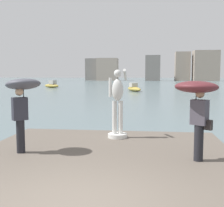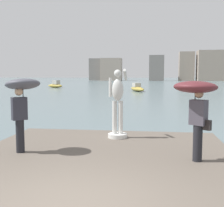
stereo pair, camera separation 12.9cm
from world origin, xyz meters
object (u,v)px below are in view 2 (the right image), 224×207
Objects in this scene: onlooker_left at (22,95)px; boat_near at (137,88)px; onlooker_right at (196,97)px; statue_white_figure at (118,107)px; boat_mid at (55,85)px.

onlooker_left is 36.91m from boat_near.
boat_near is (1.34, 36.86, -1.50)m from onlooker_left.
onlooker_left is at bearing 177.31° from onlooker_right.
onlooker_left is 0.37× the size of boat_near.
statue_white_figure is 3.21m from onlooker_right.
boat_mid is at bearing 110.87° from statue_white_figure.
boat_mid is (-14.72, 46.83, -1.43)m from onlooker_left.
boat_near is (-3.14, 37.07, -1.51)m from onlooker_right.
boat_near is at bearing 94.84° from onlooker_right.
boat_mid is at bearing 112.20° from onlooker_right.
boat_mid is (-16.06, 9.97, 0.07)m from boat_near.
statue_white_figure is 0.42× the size of boat_near.
onlooker_right reaches higher than boat_near.
boat_near is 18.90m from boat_mid.
onlooker_right is (2.15, -2.32, 0.54)m from statue_white_figure.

